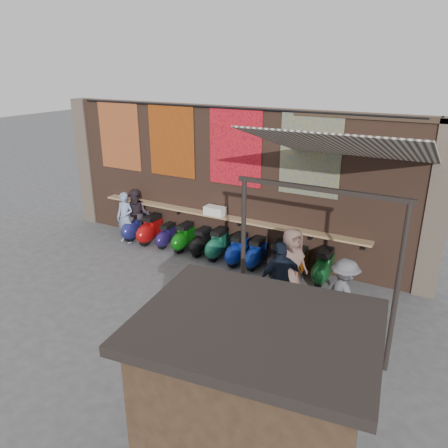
% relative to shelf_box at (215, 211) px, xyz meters
% --- Properties ---
extents(ground, '(70.00, 70.00, 0.00)m').
position_rel_shelf_box_xyz_m(ground, '(0.21, -2.30, -1.24)').
color(ground, '#474749').
rests_on(ground, ground).
extents(brick_wall, '(10.00, 0.40, 4.00)m').
position_rel_shelf_box_xyz_m(brick_wall, '(0.21, 0.40, 0.76)').
color(brick_wall, brown).
rests_on(brick_wall, ground).
extents(pier_left, '(0.50, 0.50, 4.00)m').
position_rel_shelf_box_xyz_m(pier_left, '(-4.99, 0.40, 0.76)').
color(pier_left, '#4C4238').
rests_on(pier_left, ground).
extents(pier_right, '(0.50, 0.50, 4.00)m').
position_rel_shelf_box_xyz_m(pier_right, '(5.41, 0.40, 0.76)').
color(pier_right, '#4C4238').
rests_on(pier_right, ground).
extents(eating_counter, '(8.00, 0.32, 0.05)m').
position_rel_shelf_box_xyz_m(eating_counter, '(0.21, 0.03, -0.14)').
color(eating_counter, '#9E7A51').
rests_on(eating_counter, brick_wall).
extents(shelf_box, '(0.57, 0.31, 0.24)m').
position_rel_shelf_box_xyz_m(shelf_box, '(0.00, 0.00, 0.00)').
color(shelf_box, white).
rests_on(shelf_box, eating_counter).
extents(tapestry_redgold, '(1.50, 0.02, 2.00)m').
position_rel_shelf_box_xyz_m(tapestry_redgold, '(-3.39, 0.18, 1.76)').
color(tapestry_redgold, maroon).
rests_on(tapestry_redgold, brick_wall).
extents(tapestry_sun, '(1.50, 0.02, 2.00)m').
position_rel_shelf_box_xyz_m(tapestry_sun, '(-1.49, 0.18, 1.76)').
color(tapestry_sun, '#F75E0E').
rests_on(tapestry_sun, brick_wall).
extents(tapestry_orange, '(1.50, 0.02, 2.00)m').
position_rel_shelf_box_xyz_m(tapestry_orange, '(0.51, 0.18, 1.76)').
color(tapestry_orange, red).
rests_on(tapestry_orange, brick_wall).
extents(tapestry_multi, '(1.50, 0.02, 2.00)m').
position_rel_shelf_box_xyz_m(tapestry_multi, '(2.51, 0.18, 1.76)').
color(tapestry_multi, navy).
rests_on(tapestry_multi, brick_wall).
extents(hang_rail, '(9.50, 0.06, 0.06)m').
position_rel_shelf_box_xyz_m(hang_rail, '(0.21, 0.17, 2.74)').
color(hang_rail, black).
rests_on(hang_rail, brick_wall).
extents(scooter_stool_0, '(0.39, 0.86, 0.81)m').
position_rel_shelf_box_xyz_m(scooter_stool_0, '(-2.62, -0.28, -0.84)').
color(scooter_stool_0, navy).
rests_on(scooter_stool_0, ground).
extents(scooter_stool_1, '(0.40, 0.88, 0.84)m').
position_rel_shelf_box_xyz_m(scooter_stool_1, '(-2.03, -0.29, -0.82)').
color(scooter_stool_1, '#AC0D0D').
rests_on(scooter_stool_1, ground).
extents(scooter_stool_2, '(0.32, 0.71, 0.68)m').
position_rel_shelf_box_xyz_m(scooter_stool_2, '(-1.44, -0.30, -0.90)').
color(scooter_stool_2, '#20144E').
rests_on(scooter_stool_2, ground).
extents(scooter_stool_3, '(0.37, 0.81, 0.77)m').
position_rel_shelf_box_xyz_m(scooter_stool_3, '(-0.86, -0.27, -0.86)').
color(scooter_stool_3, '#0C5A0D').
rests_on(scooter_stool_3, ground).
extents(scooter_stool_4, '(0.35, 0.77, 0.73)m').
position_rel_shelf_box_xyz_m(scooter_stool_4, '(-0.27, -0.27, -0.88)').
color(scooter_stool_4, black).
rests_on(scooter_stool_4, ground).
extents(scooter_stool_5, '(0.38, 0.85, 0.81)m').
position_rel_shelf_box_xyz_m(scooter_stool_5, '(0.25, -0.26, -0.84)').
color(scooter_stool_5, '#1A684B').
rests_on(scooter_stool_5, ground).
extents(scooter_stool_6, '(0.38, 0.84, 0.79)m').
position_rel_shelf_box_xyz_m(scooter_stool_6, '(0.88, -0.34, -0.85)').
color(scooter_stool_6, navy).
rests_on(scooter_stool_6, ground).
extents(scooter_stool_7, '(0.36, 0.81, 0.77)m').
position_rel_shelf_box_xyz_m(scooter_stool_7, '(1.41, -0.29, -0.86)').
color(scooter_stool_7, navy).
rests_on(scooter_stool_7, ground).
extents(scooter_stool_8, '(0.38, 0.84, 0.79)m').
position_rel_shelf_box_xyz_m(scooter_stool_8, '(2.02, -0.28, -0.85)').
color(scooter_stool_8, black).
rests_on(scooter_stool_8, ground).
extents(scooter_stool_9, '(0.34, 0.76, 0.72)m').
position_rel_shelf_box_xyz_m(scooter_stool_9, '(2.55, -0.26, -0.88)').
color(scooter_stool_9, '#92410D').
rests_on(scooter_stool_9, ground).
extents(scooter_stool_10, '(0.39, 0.86, 0.82)m').
position_rel_shelf_box_xyz_m(scooter_stool_10, '(3.19, -0.27, -0.83)').
color(scooter_stool_10, '#0D431B').
rests_on(scooter_stool_10, ground).
extents(diner_left, '(0.57, 0.39, 1.52)m').
position_rel_shelf_box_xyz_m(diner_left, '(-2.72, -0.59, -0.48)').
color(diner_left, '#7D90B6').
rests_on(diner_left, ground).
extents(diner_right, '(0.95, 0.86, 1.58)m').
position_rel_shelf_box_xyz_m(diner_right, '(-2.50, -0.30, -0.45)').
color(diner_right, '#31262D').
rests_on(diner_right, ground).
extents(shopper_navy, '(0.97, 0.97, 1.65)m').
position_rel_shelf_box_xyz_m(shopper_navy, '(2.80, -2.12, -0.42)').
color(shopper_navy, black).
rests_on(shopper_navy, ground).
extents(shopper_grey, '(1.13, 1.06, 1.53)m').
position_rel_shelf_box_xyz_m(shopper_grey, '(4.10, -2.04, -0.48)').
color(shopper_grey, '#5B595E').
rests_on(shopper_grey, ground).
extents(shopper_tan, '(0.86, 0.97, 1.66)m').
position_rel_shelf_box_xyz_m(shopper_tan, '(2.73, -1.31, -0.41)').
color(shopper_tan, brown).
rests_on(shopper_tan, ground).
extents(market_stall, '(2.43, 1.94, 2.42)m').
position_rel_shelf_box_xyz_m(market_stall, '(4.11, -6.20, -0.03)').
color(market_stall, black).
rests_on(market_stall, ground).
extents(stall_roof, '(2.72, 2.22, 0.12)m').
position_rel_shelf_box_xyz_m(stall_roof, '(4.11, -6.20, 1.24)').
color(stall_roof, black).
rests_on(stall_roof, market_stall).
extents(stall_sign, '(1.20, 0.19, 0.50)m').
position_rel_shelf_box_xyz_m(stall_sign, '(4.00, -5.34, 0.51)').
color(stall_sign, gold).
rests_on(stall_sign, market_stall).
extents(stall_shelf, '(1.85, 0.33, 0.06)m').
position_rel_shelf_box_xyz_m(stall_shelf, '(4.00, -5.34, -0.36)').
color(stall_shelf, '#473321').
rests_on(stall_shelf, market_stall).
extents(awning_canvas, '(3.20, 3.28, 0.97)m').
position_rel_shelf_box_xyz_m(awning_canvas, '(3.71, -1.40, 2.31)').
color(awning_canvas, beige).
rests_on(awning_canvas, brick_wall).
extents(awning_ledger, '(3.30, 0.08, 0.12)m').
position_rel_shelf_box_xyz_m(awning_ledger, '(3.71, 0.19, 2.71)').
color(awning_ledger, '#33261C').
rests_on(awning_ledger, brick_wall).
extents(awning_header, '(3.00, 0.08, 0.08)m').
position_rel_shelf_box_xyz_m(awning_header, '(3.71, -2.90, 1.84)').
color(awning_header, black).
rests_on(awning_header, awning_post_left).
extents(awning_post_left, '(0.09, 0.09, 3.10)m').
position_rel_shelf_box_xyz_m(awning_post_left, '(2.31, -2.90, 0.31)').
color(awning_post_left, black).
rests_on(awning_post_left, ground).
extents(awning_post_right, '(0.09, 0.09, 3.10)m').
position_rel_shelf_box_xyz_m(awning_post_right, '(5.11, -2.90, 0.31)').
color(awning_post_right, black).
rests_on(awning_post_right, ground).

